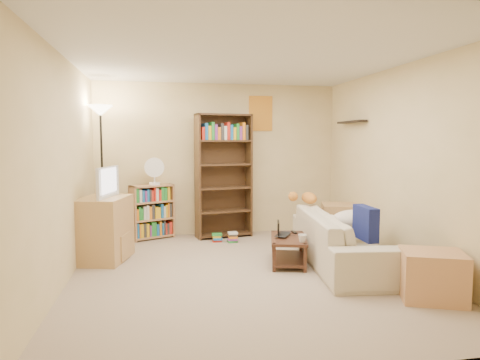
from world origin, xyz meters
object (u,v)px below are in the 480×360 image
object	(u,v)px
tv_stand	(104,229)
mug	(302,238)
tall_bookshelf	(224,173)
short_bookshelf	(152,212)
side_table	(340,224)
television	(103,182)
coffee_table	(288,248)
sofa	(343,239)
laptop	(287,235)
floor_lamp	(101,135)
tabby_cat	(306,198)
desk_fan	(154,170)
end_cabinet	(432,276)

from	to	relation	value
tv_stand	mug	bearing A→B (deg)	-5.93
tall_bookshelf	short_bookshelf	distance (m)	1.30
mug	side_table	xyz separation A→B (m)	(1.00, 1.17, -0.09)
television	side_table	xyz separation A→B (m)	(3.40, 0.26, -0.73)
coffee_table	tall_bookshelf	size ratio (longest dim) A/B	0.43
sofa	tall_bookshelf	distance (m)	2.32
coffee_table	tv_stand	size ratio (longest dim) A/B	1.04
laptop	television	bearing A→B (deg)	105.98
tv_stand	short_bookshelf	xyz separation A→B (m)	(0.60, 1.16, 0.02)
television	floor_lamp	bearing A→B (deg)	22.08
tabby_cat	tall_bookshelf	world-z (taller)	tall_bookshelf
laptop	television	size ratio (longest dim) A/B	0.61
desk_fan	tall_bookshelf	bearing A→B (deg)	-2.87
desk_fan	mug	bearing A→B (deg)	-49.05
short_bookshelf	desk_fan	xyz separation A→B (m)	(0.05, -0.04, 0.67)
mug	tv_stand	distance (m)	2.57
side_table	end_cabinet	distance (m)	2.32
floor_lamp	coffee_table	bearing A→B (deg)	-29.92
laptop	desk_fan	bearing A→B (deg)	74.51
mug	short_bookshelf	world-z (taller)	short_bookshelf
television	desk_fan	distance (m)	1.29
coffee_table	sofa	bearing A→B (deg)	3.01
laptop	tv_stand	bearing A→B (deg)	105.98
laptop	end_cabinet	distance (m)	1.82
coffee_table	short_bookshelf	size ratio (longest dim) A/B	1.00
sofa	laptop	xyz separation A→B (m)	(-0.68, 0.19, 0.03)
tabby_cat	television	world-z (taller)	television
mug	tall_bookshelf	world-z (taller)	tall_bookshelf
coffee_table	tv_stand	bearing A→B (deg)	179.71
tabby_cat	desk_fan	xyz separation A→B (m)	(-2.17, 0.98, 0.36)
television	floor_lamp	xyz separation A→B (m)	(-0.10, 0.78, 0.62)
tabby_cat	floor_lamp	world-z (taller)	floor_lamp
coffee_table	end_cabinet	distance (m)	1.77
coffee_table	television	distance (m)	2.54
tall_bookshelf	tabby_cat	bearing A→B (deg)	-50.76
coffee_table	side_table	bearing A→B (deg)	53.50
mug	floor_lamp	bearing A→B (deg)	146.05
short_bookshelf	end_cabinet	distance (m)	4.24
sofa	mug	world-z (taller)	sofa
sofa	side_table	size ratio (longest dim) A/B	3.81
tabby_cat	television	bearing A→B (deg)	-177.32
laptop	television	distance (m)	2.48
mug	desk_fan	world-z (taller)	desk_fan
floor_lamp	side_table	xyz separation A→B (m)	(3.50, -0.52, -1.35)
sofa	tv_stand	distance (m)	3.09
television	short_bookshelf	size ratio (longest dim) A/B	0.80
end_cabinet	television	bearing A→B (deg)	148.44
sofa	tv_stand	bearing A→B (deg)	82.93
end_cabinet	desk_fan	bearing A→B (deg)	130.43
tabby_cat	desk_fan	bearing A→B (deg)	155.61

